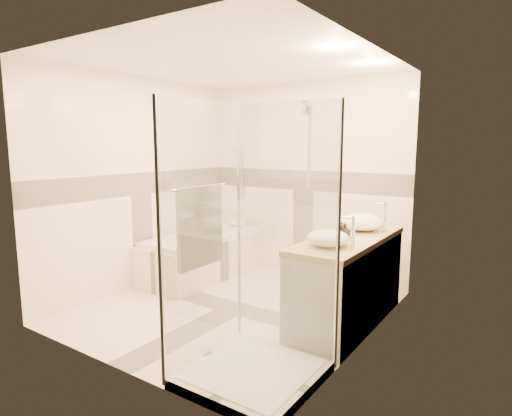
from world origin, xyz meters
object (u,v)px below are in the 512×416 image
Objects in this scene: bathtub at (202,253)px; amenity_bottle_a at (342,231)px; vanity at (347,281)px; vessel_sink_far at (328,238)px; vessel_sink_near at (362,222)px; amenity_bottle_b at (345,231)px; shower_enclosure at (246,308)px.

bathtub is 2.27m from amenity_bottle_a.
vanity reaches higher than bathtub.
vanity is 0.66m from vessel_sink_far.
amenity_bottle_b is at bearing -90.00° from vessel_sink_near.
vessel_sink_near is (-0.02, 0.40, 0.51)m from vanity.
amenity_bottle_a is (0.27, 1.14, 0.43)m from shower_enclosure.
vessel_sink_near is 2.76× the size of amenity_bottle_a.
shower_enclosure is 4.57× the size of vessel_sink_near.
bathtub is at bearing 138.90° from shower_enclosure.
vanity is at bearing 71.45° from amenity_bottle_b.
amenity_bottle_b reaches higher than vanity.
amenity_bottle_b is at bearing -108.55° from vanity.
amenity_bottle_b is (2.13, -0.41, 0.61)m from bathtub.
vessel_sink_near reaches higher than vanity.
vanity is 0.50m from amenity_bottle_b.
vanity is (2.15, -0.35, 0.12)m from bathtub.
vessel_sink_near is at bearing 90.00° from amenity_bottle_a.
amenity_bottle_a is at bearing -98.64° from vanity.
vessel_sink_near reaches higher than amenity_bottle_a.
shower_enclosure is 0.98m from vessel_sink_far.
vessel_sink_near is at bearing 90.00° from amenity_bottle_b.
shower_enclosure is at bearing -103.47° from amenity_bottle_a.
amenity_bottle_a reaches higher than bathtub.
vessel_sink_far is at bearing -90.00° from vessel_sink_near.
amenity_bottle_a is (0.00, 0.30, 0.01)m from vessel_sink_far.
vessel_sink_far is (0.00, -0.83, -0.02)m from vessel_sink_near.
amenity_bottle_a reaches higher than amenity_bottle_b.
vessel_sink_far is 0.37m from amenity_bottle_b.
shower_enclosure is at bearing -41.10° from bathtub.
vanity is 0.79× the size of shower_enclosure.
amenity_bottle_a is at bearing -90.00° from vessel_sink_near.
vessel_sink_far reaches higher than amenity_bottle_b.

